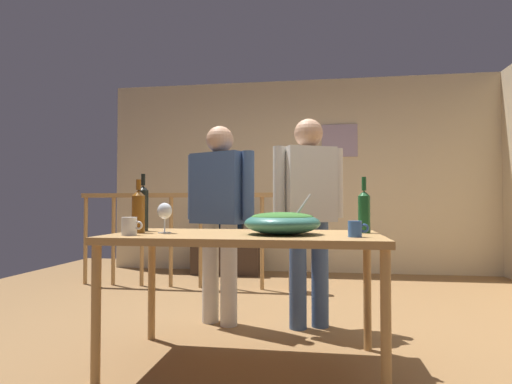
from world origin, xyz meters
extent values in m
plane|color=olive|center=(0.00, 0.00, 0.00)|extent=(7.30, 7.30, 0.00)
cube|color=beige|center=(0.00, 2.81, 1.33)|extent=(5.34, 0.10, 2.65)
cube|color=#A692AA|center=(0.56, 2.75, 1.79)|extent=(0.48, 0.03, 0.44)
cylinder|color=#B2844C|center=(-2.42, 1.51, 0.50)|extent=(0.04, 0.04, 1.01)
cylinder|color=#B2844C|center=(-2.07, 1.51, 0.50)|extent=(0.04, 0.04, 1.01)
cylinder|color=#B2844C|center=(-1.73, 1.51, 0.50)|extent=(0.04, 0.04, 1.01)
cylinder|color=#B2844C|center=(-1.38, 1.51, 0.50)|extent=(0.04, 0.04, 1.01)
cylinder|color=#B2844C|center=(-1.04, 1.51, 0.50)|extent=(0.04, 0.04, 1.01)
cylinder|color=#B2844C|center=(-0.69, 1.51, 0.50)|extent=(0.04, 0.04, 1.01)
cylinder|color=#B2844C|center=(-0.34, 1.51, 0.50)|extent=(0.04, 0.04, 1.01)
cylinder|color=#B2844C|center=(0.00, 1.51, 0.50)|extent=(0.04, 0.04, 1.01)
cube|color=#B2844C|center=(-1.21, 1.51, 1.03)|extent=(2.50, 0.07, 0.05)
cube|color=#B2844C|center=(0.00, 1.51, 0.55)|extent=(0.10, 0.10, 1.11)
cube|color=#38281E|center=(-0.94, 2.46, 0.24)|extent=(0.90, 0.40, 0.48)
cube|color=black|center=(-0.94, 2.46, 0.49)|extent=(0.20, 0.12, 0.02)
cylinder|color=black|center=(-0.94, 2.46, 0.54)|extent=(0.03, 0.03, 0.08)
cube|color=black|center=(-0.94, 2.43, 0.72)|extent=(0.45, 0.06, 0.28)
cube|color=black|center=(-0.94, 2.40, 0.72)|extent=(0.42, 0.01, 0.25)
cube|color=#B2844C|center=(-0.16, -0.60, 0.74)|extent=(1.53, 0.81, 0.04)
cylinder|color=#B2844C|center=(-0.88, -0.97, 0.36)|extent=(0.05, 0.05, 0.72)
cylinder|color=#B2844C|center=(0.57, -0.97, 0.36)|extent=(0.05, 0.05, 0.72)
cylinder|color=#B2844C|center=(-0.88, -0.24, 0.36)|extent=(0.05, 0.05, 0.72)
cylinder|color=#B2844C|center=(0.57, -0.24, 0.36)|extent=(0.05, 0.05, 0.72)
ellipsoid|color=#337060|center=(0.06, -0.64, 0.82)|extent=(0.43, 0.43, 0.13)
ellipsoid|color=#38702D|center=(0.06, -0.64, 0.86)|extent=(0.35, 0.35, 0.06)
cylinder|color=silver|center=(0.15, -0.64, 0.88)|extent=(0.16, 0.01, 0.22)
cylinder|color=silver|center=(-0.63, -0.65, 0.76)|extent=(0.08, 0.08, 0.01)
cylinder|color=silver|center=(-0.63, -0.65, 0.81)|extent=(0.01, 0.01, 0.09)
ellipsoid|color=silver|center=(-0.63, -0.65, 0.89)|extent=(0.09, 0.09, 0.10)
cylinder|color=black|center=(-0.84, -0.49, 0.89)|extent=(0.07, 0.07, 0.26)
cone|color=black|center=(-0.84, -0.49, 1.04)|extent=(0.07, 0.07, 0.03)
cylinder|color=black|center=(-0.84, -0.49, 1.09)|extent=(0.03, 0.03, 0.07)
cylinder|color=brown|center=(-0.80, -0.65, 0.87)|extent=(0.08, 0.08, 0.22)
cone|color=brown|center=(-0.80, -0.65, 1.00)|extent=(0.08, 0.08, 0.03)
cylinder|color=brown|center=(-0.80, -0.65, 1.05)|extent=(0.03, 0.03, 0.06)
cylinder|color=#1E5628|center=(0.53, -0.46, 0.87)|extent=(0.07, 0.07, 0.22)
cone|color=#1E5628|center=(0.53, -0.46, 1.00)|extent=(0.07, 0.07, 0.03)
cylinder|color=#1E5628|center=(0.53, -0.46, 1.05)|extent=(0.03, 0.03, 0.08)
cylinder|color=#3866B2|center=(0.45, -0.77, 0.80)|extent=(0.07, 0.07, 0.08)
torus|color=#3866B2|center=(0.50, -0.77, 0.81)|extent=(0.05, 0.01, 0.05)
cylinder|color=white|center=(-0.77, -0.84, 0.81)|extent=(0.08, 0.08, 0.10)
torus|color=white|center=(-0.71, -0.84, 0.82)|extent=(0.05, 0.01, 0.05)
cylinder|color=beige|center=(-0.42, 0.15, 0.39)|extent=(0.13, 0.13, 0.78)
cylinder|color=beige|center=(-0.59, 0.23, 0.39)|extent=(0.13, 0.13, 0.78)
cube|color=#3D5684|center=(-0.50, 0.19, 1.06)|extent=(0.49, 0.38, 0.55)
cylinder|color=#3D5684|center=(-0.26, 0.08, 1.07)|extent=(0.09, 0.09, 0.53)
cylinder|color=#3D5684|center=(-0.75, 0.30, 1.07)|extent=(0.09, 0.09, 0.53)
sphere|color=tan|center=(-0.50, 0.19, 1.44)|extent=(0.21, 0.21, 0.21)
cylinder|color=#3D5684|center=(0.27, 0.23, 0.40)|extent=(0.13, 0.13, 0.80)
cylinder|color=#3D5684|center=(0.11, 0.15, 0.40)|extent=(0.13, 0.13, 0.80)
cube|color=beige|center=(0.19, 0.19, 1.08)|extent=(0.43, 0.35, 0.57)
cylinder|color=beige|center=(0.41, 0.28, 1.10)|extent=(0.09, 0.09, 0.54)
cylinder|color=beige|center=(-0.03, 0.09, 1.10)|extent=(0.09, 0.09, 0.54)
sphere|color=tan|center=(0.19, 0.19, 1.47)|extent=(0.22, 0.22, 0.22)
camera|label=1|loc=(0.26, -2.99, 0.94)|focal=29.15mm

